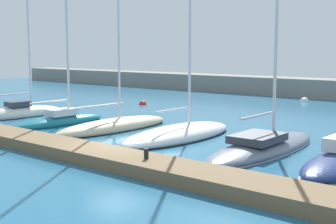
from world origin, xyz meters
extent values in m
plane|color=#236084|center=(0.00, 0.00, 0.00)|extent=(120.00, 120.00, 0.00)
cube|color=brown|center=(0.00, -1.27, 0.27)|extent=(36.94, 2.27, 0.55)
ellipsoid|color=silver|center=(-15.27, 4.70, 0.19)|extent=(2.42, 7.34, 1.25)
ellipsoid|color=black|center=(-15.27, 4.70, 0.02)|extent=(2.45, 7.41, 0.12)
cylinder|color=silver|center=(-15.22, 5.62, 5.97)|extent=(0.14, 0.14, 10.30)
cylinder|color=silver|center=(-15.31, 3.87, 1.77)|extent=(0.25, 2.82, 0.10)
cube|color=#333842|center=(-15.28, 4.47, 1.01)|extent=(1.40, 1.71, 0.38)
ellipsoid|color=#19707F|center=(-9.79, 4.26, 0.16)|extent=(1.86, 7.23, 0.89)
cylinder|color=silver|center=(-9.78, 5.03, 8.14)|extent=(0.17, 0.17, 15.08)
cylinder|color=silver|center=(-9.80, 3.37, 1.64)|extent=(0.16, 2.93, 0.12)
cube|color=silver|center=(-9.79, 4.37, 0.84)|extent=(1.19, 2.06, 0.46)
ellipsoid|color=beige|center=(-5.34, 5.10, 0.20)|extent=(2.63, 9.15, 1.09)
ellipsoid|color=black|center=(-5.34, 5.10, 0.02)|extent=(2.66, 9.24, 0.12)
cylinder|color=silver|center=(-5.38, 3.92, 1.67)|extent=(0.23, 3.80, 0.10)
ellipsoid|color=white|center=(-0.28, 5.44, 0.21)|extent=(3.10, 8.88, 1.14)
ellipsoid|color=black|center=(-0.28, 5.44, 0.02)|extent=(3.13, 8.97, 0.12)
cylinder|color=silver|center=(-0.29, 4.80, 1.74)|extent=(0.15, 2.69, 0.10)
ellipsoid|color=slate|center=(5.17, 5.49, 0.18)|extent=(2.86, 9.96, 0.85)
ellipsoid|color=silver|center=(5.17, 5.49, 0.02)|extent=(2.88, 10.06, 0.12)
cylinder|color=silver|center=(5.18, 4.69, 1.91)|extent=(0.16, 3.19, 0.12)
cube|color=#333842|center=(5.18, 4.80, 0.79)|extent=(2.02, 2.84, 0.38)
sphere|color=red|center=(-13.48, 16.61, 0.00)|extent=(0.72, 0.72, 0.72)
sphere|color=white|center=(-2.80, 28.83, 0.00)|extent=(0.84, 0.84, 0.84)
cylinder|color=black|center=(3.27, -1.27, 0.77)|extent=(0.20, 0.20, 0.44)
camera|label=1|loc=(16.24, -15.45, 5.09)|focal=49.84mm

